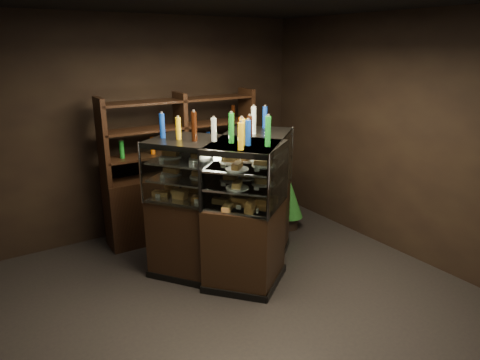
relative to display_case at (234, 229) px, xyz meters
name	(u,v)px	position (x,y,z in m)	size (l,w,h in m)	color
ground	(237,309)	(-0.40, -0.70, -0.54)	(5.00, 5.00, 0.00)	black
room_shell	(237,122)	(-0.40, -0.70, 1.40)	(5.02, 5.02, 3.01)	black
display_case	(234,229)	(0.00, 0.00, 0.00)	(1.98, 1.64, 1.62)	black
food_display	(233,174)	(0.00, -0.01, 0.68)	(1.49, 1.18, 0.49)	#DE9D4F
bottles_top	(233,126)	(0.00, 0.00, 1.22)	(1.31, 1.04, 0.30)	#0F38B2
potted_conifer	(290,199)	(1.36, 0.60, -0.08)	(0.38, 0.38, 0.80)	black
back_shelving	(183,191)	(0.01, 1.35, 0.08)	(2.19, 0.48, 2.00)	black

